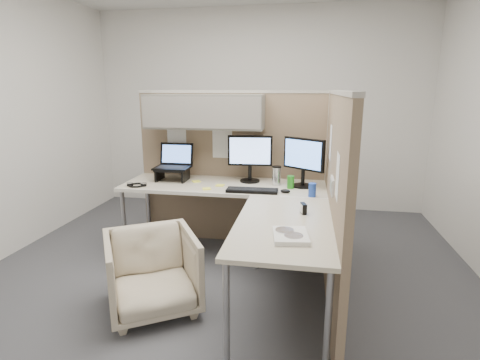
% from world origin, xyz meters
% --- Properties ---
extents(ground, '(4.50, 4.50, 0.00)m').
position_xyz_m(ground, '(0.00, 0.00, 0.00)').
color(ground, '#404146').
rests_on(ground, ground).
extents(partition_back, '(2.00, 0.36, 1.63)m').
position_xyz_m(partition_back, '(-0.22, 0.83, 1.10)').
color(partition_back, '#8B735B').
rests_on(partition_back, ground).
extents(partition_right, '(0.07, 2.03, 1.63)m').
position_xyz_m(partition_right, '(0.90, -0.07, 0.82)').
color(partition_right, '#8B735B').
rests_on(partition_right, ground).
extents(desk, '(2.00, 1.98, 0.73)m').
position_xyz_m(desk, '(0.12, 0.13, 0.69)').
color(desk, beige).
rests_on(desk, ground).
extents(office_chair, '(0.86, 0.85, 0.66)m').
position_xyz_m(office_chair, '(-0.43, -0.54, 0.33)').
color(office_chair, '#C1AC9A').
rests_on(office_chair, ground).
extents(monitor_left, '(0.44, 0.20, 0.47)m').
position_xyz_m(monitor_left, '(0.12, 0.69, 1.00)').
color(monitor_left, black).
rests_on(monitor_left, desk).
extents(monitor_right, '(0.38, 0.28, 0.47)m').
position_xyz_m(monitor_right, '(0.65, 0.58, 1.00)').
color(monitor_right, black).
rests_on(monitor_right, desk).
extents(laptop_station, '(0.35, 0.30, 0.37)m').
position_xyz_m(laptop_station, '(-0.66, 0.63, 0.87)').
color(laptop_station, black).
rests_on(laptop_station, desk).
extents(keyboard, '(0.47, 0.17, 0.02)m').
position_xyz_m(keyboard, '(0.20, 0.31, 0.74)').
color(keyboard, black).
rests_on(keyboard, desk).
extents(mouse, '(0.10, 0.07, 0.03)m').
position_xyz_m(mouse, '(0.50, 0.33, 0.75)').
color(mouse, black).
rests_on(mouse, desk).
extents(travel_mug, '(0.09, 0.09, 0.19)m').
position_xyz_m(travel_mug, '(0.40, 0.59, 0.82)').
color(travel_mug, silver).
rests_on(travel_mug, desk).
extents(soda_can_green, '(0.07, 0.07, 0.12)m').
position_xyz_m(soda_can_green, '(0.74, 0.24, 0.79)').
color(soda_can_green, '#1E3FA5').
rests_on(soda_can_green, desk).
extents(soda_can_silver, '(0.07, 0.07, 0.12)m').
position_xyz_m(soda_can_silver, '(0.54, 0.49, 0.79)').
color(soda_can_silver, '#268C1E').
rests_on(soda_can_silver, desk).
extents(sticky_note_c, '(0.10, 0.10, 0.01)m').
position_xyz_m(sticky_note_c, '(-0.41, 0.58, 0.73)').
color(sticky_note_c, '#FFFB43').
rests_on(sticky_note_c, desk).
extents(sticky_note_a, '(0.10, 0.10, 0.01)m').
position_xyz_m(sticky_note_a, '(-0.23, 0.32, 0.73)').
color(sticky_note_a, '#FFFB43').
rests_on(sticky_note_a, desk).
extents(sticky_note_d, '(0.08, 0.08, 0.01)m').
position_xyz_m(sticky_note_d, '(-0.14, 0.47, 0.73)').
color(sticky_note_d, '#FFFB43').
rests_on(sticky_note_d, desk).
extents(sticky_note_b, '(0.10, 0.10, 0.01)m').
position_xyz_m(sticky_note_b, '(0.02, 0.29, 0.73)').
color(sticky_note_b, '#FFFB43').
rests_on(sticky_note_b, desk).
extents(headphones, '(0.19, 0.17, 0.03)m').
position_xyz_m(headphones, '(-0.92, 0.31, 0.74)').
color(headphones, black).
rests_on(headphones, desk).
extents(paper_stack, '(0.25, 0.30, 0.03)m').
position_xyz_m(paper_stack, '(0.60, -0.73, 0.75)').
color(paper_stack, white).
rests_on(paper_stack, desk).
extents(desk_clock, '(0.05, 0.09, 0.08)m').
position_xyz_m(desk_clock, '(0.67, -0.23, 0.77)').
color(desk_clock, black).
rests_on(desk_clock, desk).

